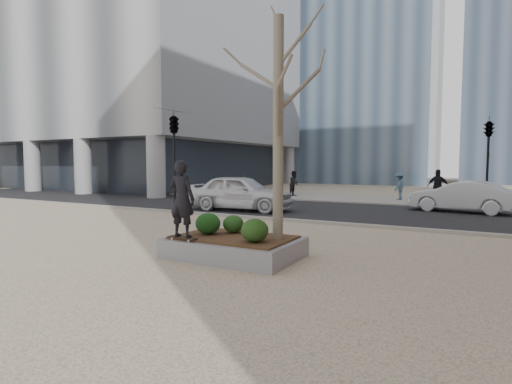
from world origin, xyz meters
The scene contains 18 objects.
ground centered at (0.00, 0.00, 0.00)m, with size 120.00×120.00×0.00m, color tan.
street centered at (0.00, 10.00, 0.01)m, with size 60.00×8.00×0.02m, color black.
far_sidewalk centered at (0.00, 17.00, 0.01)m, with size 60.00×6.00×0.02m, color gray.
planter centered at (1.00, 0.00, 0.23)m, with size 3.00×2.00×0.45m, color gray.
planter_mulch centered at (1.00, 0.00, 0.47)m, with size 2.70×1.70×0.04m, color #382314.
sycamore_tree centered at (2.00, 0.30, 3.79)m, with size 2.80×2.80×6.60m, color gray, non-canonical shape.
shrub_left centered at (0.27, -0.03, 0.75)m, with size 0.61×0.61×0.52m, color #153E13.
shrub_middle centered at (0.71, 0.44, 0.71)m, with size 0.52×0.52×0.44m, color #103313.
shrub_right centered at (1.75, -0.35, 0.75)m, with size 0.61×0.61×0.51m, color #193711.
skateboard centered at (0.10, -0.80, 0.49)m, with size 0.78×0.20×0.07m, color black, non-canonical shape.
skateboarder centered at (0.10, -0.80, 1.40)m, with size 0.64×0.42×1.76m, color black.
police_car centered at (-3.65, 8.10, 0.86)m, with size 1.98×4.91×1.67m, color silver.
car_silver centered at (5.45, 12.25, 0.73)m, with size 1.51×4.34×1.43m, color #ABADB3.
pedestrian_a centered at (-4.74, 17.04, 0.87)m, with size 0.82×0.64×1.69m, color black.
pedestrian_b centered at (2.00, 17.34, 0.86)m, with size 1.08×0.62×1.68m, color #3B586B.
pedestrian_c centered at (4.25, 15.78, 0.96)m, with size 1.10×0.46×1.88m, color black.
traffic_light_near centered at (-5.50, 5.60, 2.25)m, with size 0.60×2.48×4.50m, color black, non-canonical shape.
traffic_light_far centered at (6.50, 14.60, 2.25)m, with size 0.60×2.48×4.50m, color black, non-canonical shape.
Camera 1 is at (5.91, -7.92, 2.20)m, focal length 28.00 mm.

